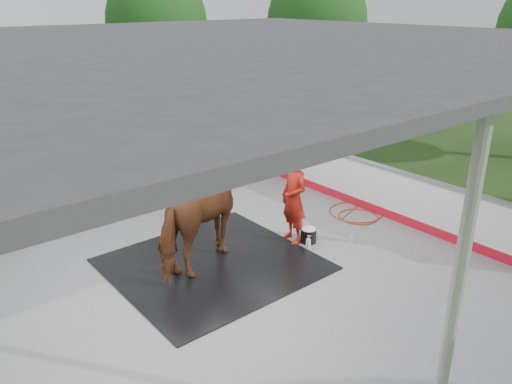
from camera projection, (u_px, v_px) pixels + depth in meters
ground at (202, 274)px, 9.06m from camera, size 100.00×100.00×0.00m
concrete_slab at (202, 272)px, 9.05m from camera, size 12.00×10.00×0.05m
pavilion_structure at (192, 48)px, 7.61m from camera, size 12.60×10.60×4.05m
dasher_board at (367, 186)px, 11.56m from camera, size 0.16×8.00×1.15m
tree_belt at (179, 54)px, 8.50m from camera, size 28.00×28.00×5.80m
rubber_mat at (213, 264)px, 9.26m from camera, size 3.51×3.29×0.03m
horse at (211, 215)px, 8.90m from camera, size 2.57×1.89×1.98m
handler at (294, 198)px, 9.85m from camera, size 0.56×0.75×1.86m
wash_bucket at (308, 235)px, 10.07m from camera, size 0.32×0.32×0.30m
soap_bottle_a at (308, 242)px, 9.79m from camera, size 0.16×0.16×0.29m
soap_bottle_b at (352, 238)px, 10.09m from camera, size 0.11×0.11×0.17m
hose_coil at (357, 213)px, 11.43m from camera, size 1.59×1.26×0.02m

